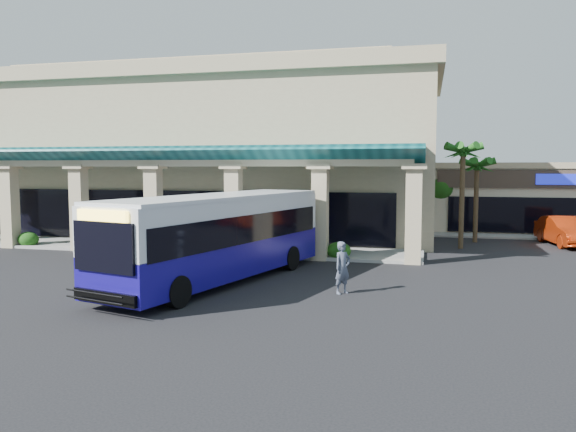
% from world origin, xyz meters
% --- Properties ---
extents(ground, '(110.00, 110.00, 0.00)m').
position_xyz_m(ground, '(0.00, 0.00, 0.00)').
color(ground, black).
extents(main_building, '(30.80, 14.80, 11.35)m').
position_xyz_m(main_building, '(-8.00, 16.00, 5.67)').
color(main_building, tan).
rests_on(main_building, ground).
extents(arcade, '(30.00, 6.20, 5.70)m').
position_xyz_m(arcade, '(-8.00, 6.80, 2.85)').
color(arcade, '#0C484D').
rests_on(arcade, ground).
extents(palm_0, '(2.40, 2.40, 6.60)m').
position_xyz_m(palm_0, '(8.50, 11.00, 3.30)').
color(palm_0, '#1A5215').
rests_on(palm_0, ground).
extents(palm_1, '(2.40, 2.40, 5.80)m').
position_xyz_m(palm_1, '(9.50, 14.00, 2.90)').
color(palm_1, '#1A5215').
rests_on(palm_1, ground).
extents(broadleaf_tree, '(2.60, 2.60, 4.81)m').
position_xyz_m(broadleaf_tree, '(7.50, 19.00, 2.41)').
color(broadleaf_tree, '#18450F').
rests_on(broadleaf_tree, ground).
extents(transit_bus, '(6.00, 12.83, 3.49)m').
position_xyz_m(transit_bus, '(-1.44, -1.00, 1.75)').
color(transit_bus, navy).
rests_on(transit_bus, ground).
extents(pedestrian, '(0.79, 0.83, 1.91)m').
position_xyz_m(pedestrian, '(3.69, -1.91, 0.95)').
color(pedestrian, '#4B5367').
rests_on(pedestrian, ground).
extents(car_white, '(2.68, 5.43, 1.71)m').
position_xyz_m(car_white, '(14.50, 13.73, 0.86)').
color(car_white, '#A02609').
rests_on(car_white, ground).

